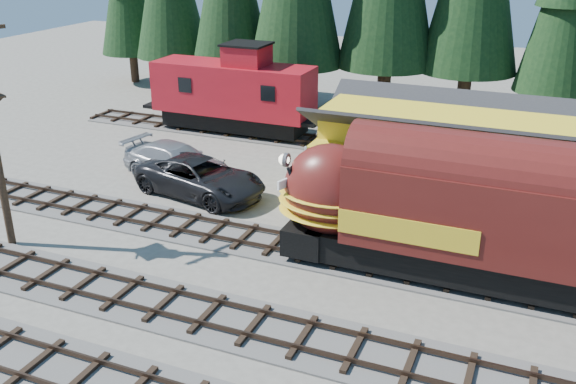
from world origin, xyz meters
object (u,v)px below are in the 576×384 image
at_px(caboose, 234,93).
at_px(pickup_truck_b, 177,162).
at_px(depot, 448,153).
at_px(locomotive, 481,221).
at_px(pickup_truck_a, 201,177).

bearing_deg(caboose, pickup_truck_b, -84.00).
relative_size(depot, caboose, 1.20).
relative_size(locomotive, pickup_truck_b, 2.57).
bearing_deg(pickup_truck_a, depot, -64.87).
bearing_deg(locomotive, depot, 109.71).
xyz_separation_m(depot, pickup_truck_a, (-11.77, -2.81, -1.99)).
height_order(depot, caboose, caboose).
height_order(depot, pickup_truck_a, depot).
distance_m(depot, locomotive, 6.91).
xyz_separation_m(depot, locomotive, (2.33, -6.50, -0.33)).
bearing_deg(pickup_truck_a, locomotive, -92.96).
height_order(locomotive, caboose, caboose).
distance_m(locomotive, pickup_truck_b, 17.43).
distance_m(caboose, pickup_truck_a, 10.98).
distance_m(depot, caboose, 16.87).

